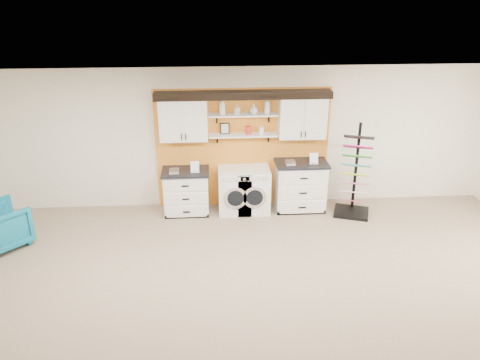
{
  "coord_description": "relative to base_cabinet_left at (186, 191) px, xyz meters",
  "views": [
    {
      "loc": [
        -0.63,
        -4.75,
        4.32
      ],
      "look_at": [
        -0.16,
        2.3,
        1.24
      ],
      "focal_mm": 35.0,
      "sensor_mm": 36.0,
      "label": 1
    }
  ],
  "objects": [
    {
      "name": "dryer",
      "position": [
        1.32,
        -0.0,
        0.0
      ],
      "size": [
        0.64,
        0.71,
        0.89
      ],
      "color": "white",
      "rests_on": "floor"
    },
    {
      "name": "shelf_upper",
      "position": [
        1.13,
        0.16,
        1.48
      ],
      "size": [
        1.32,
        0.28,
        0.03
      ],
      "primitive_type": "cube",
      "color": "white",
      "rests_on": "wall_back"
    },
    {
      "name": "crown_molding",
      "position": [
        1.13,
        0.17,
        1.88
      ],
      "size": [
        3.3,
        0.41,
        0.13
      ],
      "color": "black",
      "rests_on": "wall_back"
    },
    {
      "name": "canister_cream",
      "position": [
        1.48,
        0.16,
        1.17
      ],
      "size": [
        0.1,
        0.1,
        0.14
      ],
      "primitive_type": "cylinder",
      "color": "silver",
      "rests_on": "shelf_lower"
    },
    {
      "name": "sample_rack",
      "position": [
        3.26,
        -0.29,
        0.12
      ],
      "size": [
        0.81,
        0.74,
        1.82
      ],
      "rotation": [
        0.0,
        0.0,
        -0.34
      ],
      "color": "black",
      "rests_on": "floor"
    },
    {
      "name": "washer",
      "position": [
        0.95,
        -0.0,
        -0.0
      ],
      "size": [
        0.63,
        0.71,
        0.89
      ],
      "color": "white",
      "rests_on": "floor"
    },
    {
      "name": "accent_panel",
      "position": [
        1.13,
        0.32,
        0.75
      ],
      "size": [
        3.4,
        0.07,
        2.4
      ],
      "primitive_type": "cube",
      "color": "orange",
      "rests_on": "wall_back"
    },
    {
      "name": "shelf_lower",
      "position": [
        1.13,
        0.16,
        1.08
      ],
      "size": [
        1.32,
        0.28,
        0.03
      ],
      "primitive_type": "cube",
      "color": "white",
      "rests_on": "wall_back"
    },
    {
      "name": "picture_frame",
      "position": [
        0.78,
        0.21,
        1.21
      ],
      "size": [
        0.18,
        0.02,
        0.22
      ],
      "color": "black",
      "rests_on": "shelf_lower"
    },
    {
      "name": "ceiling",
      "position": [
        1.13,
        -3.64,
        2.35
      ],
      "size": [
        10.0,
        10.0,
        0.0
      ],
      "primitive_type": "plane",
      "rotation": [
        3.14,
        0.0,
        0.0
      ],
      "color": "white",
      "rests_on": "wall_back"
    },
    {
      "name": "upper_cabinet_left",
      "position": [
        -0.0,
        0.15,
        1.43
      ],
      "size": [
        0.9,
        0.35,
        0.84
      ],
      "color": "white",
      "rests_on": "wall_back"
    },
    {
      "name": "soap_bottle_c",
      "position": [
        1.33,
        0.16,
        1.59
      ],
      "size": [
        0.16,
        0.16,
        0.19
      ],
      "primitive_type": "imported",
      "rotation": [
        0.0,
        0.0,
        1.45
      ],
      "color": "silver",
      "rests_on": "shelf_upper"
    },
    {
      "name": "soap_bottle_b",
      "position": [
        1.02,
        0.16,
        1.59
      ],
      "size": [
        0.11,
        0.11,
        0.17
      ],
      "primitive_type": "imported",
      "rotation": [
        0.0,
        0.0,
        4.02
      ],
      "color": "silver",
      "rests_on": "shelf_upper"
    },
    {
      "name": "canister_red",
      "position": [
        1.23,
        0.16,
        1.18
      ],
      "size": [
        0.11,
        0.11,
        0.16
      ],
      "primitive_type": "cylinder",
      "color": "red",
      "rests_on": "shelf_lower"
    },
    {
      "name": "upper_cabinet_right",
      "position": [
        2.26,
        0.15,
        1.43
      ],
      "size": [
        0.9,
        0.35,
        0.84
      ],
      "color": "white",
      "rests_on": "wall_back"
    },
    {
      "name": "floor",
      "position": [
        1.13,
        -3.64,
        -0.45
      ],
      "size": [
        10.0,
        10.0,
        0.0
      ],
      "primitive_type": "plane",
      "color": "#8F7560",
      "rests_on": "ground"
    },
    {
      "name": "armchair",
      "position": [
        -3.15,
        -1.08,
        -0.07
      ],
      "size": [
        1.16,
        1.16,
        0.76
      ],
      "primitive_type": "imported",
      "rotation": [
        0.0,
        0.0,
        2.36
      ],
      "color": "#0F6889",
      "rests_on": "floor"
    },
    {
      "name": "base_cabinet_left",
      "position": [
        0.0,
        0.0,
        0.0
      ],
      "size": [
        0.91,
        0.66,
        0.89
      ],
      "color": "white",
      "rests_on": "floor"
    },
    {
      "name": "soap_bottle_d",
      "position": [
        1.58,
        0.16,
        1.65
      ],
      "size": [
        0.15,
        0.15,
        0.31
      ],
      "primitive_type": "imported",
      "rotation": [
        0.0,
        0.0,
        -0.29
      ],
      "color": "silver",
      "rests_on": "shelf_upper"
    },
    {
      "name": "soap_bottle_a",
      "position": [
        0.74,
        0.16,
        1.66
      ],
      "size": [
        0.17,
        0.17,
        0.32
      ],
      "primitive_type": "imported",
      "rotation": [
        0.0,
        0.0,
        2.49
      ],
      "color": "silver",
      "rests_on": "shelf_upper"
    },
    {
      "name": "wall_back",
      "position": [
        1.13,
        0.36,
        0.95
      ],
      "size": [
        10.0,
        0.0,
        10.0
      ],
      "primitive_type": "plane",
      "rotation": [
        1.57,
        0.0,
        0.0
      ],
      "color": "silver",
      "rests_on": "floor"
    },
    {
      "name": "base_cabinet_right",
      "position": [
        2.26,
        -0.0,
        0.05
      ],
      "size": [
        1.03,
        0.66,
        1.0
      ],
      "color": "white",
      "rests_on": "floor"
    }
  ]
}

